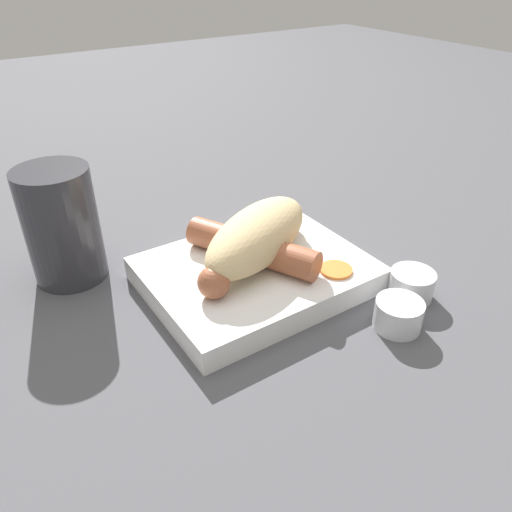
{
  "coord_description": "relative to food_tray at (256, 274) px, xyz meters",
  "views": [
    {
      "loc": [
        0.25,
        0.38,
        0.33
      ],
      "look_at": [
        0.0,
        0.0,
        0.04
      ],
      "focal_mm": 35.0,
      "sensor_mm": 36.0,
      "label": 1
    }
  ],
  "objects": [
    {
      "name": "pickled_veggies",
      "position": [
        -0.05,
        0.04,
        0.02
      ],
      "size": [
        0.07,
        0.08,
        0.0
      ],
      "color": "#F99E4C",
      "rests_on": "food_tray"
    },
    {
      "name": "condiment_cup_far",
      "position": [
        -0.13,
        0.11,
        -0.0
      ],
      "size": [
        0.05,
        0.05,
        0.03
      ],
      "color": "silver",
      "rests_on": "ground_plane"
    },
    {
      "name": "bread_roll",
      "position": [
        -0.01,
        -0.01,
        0.04
      ],
      "size": [
        0.19,
        0.14,
        0.06
      ],
      "color": "#DBBC84",
      "rests_on": "food_tray"
    },
    {
      "name": "sausage",
      "position": [
        -0.0,
        -0.01,
        0.03
      ],
      "size": [
        0.17,
        0.15,
        0.03
      ],
      "color": "#9E5638",
      "rests_on": "food_tray"
    },
    {
      "name": "ground_plane",
      "position": [
        0.0,
        0.0,
        -0.01
      ],
      "size": [
        3.0,
        3.0,
        0.0
      ],
      "primitive_type": "plane",
      "color": "#4C4C51"
    },
    {
      "name": "condiment_cup_near",
      "position": [
        -0.08,
        0.14,
        -0.0
      ],
      "size": [
        0.05,
        0.05,
        0.03
      ],
      "color": "silver",
      "rests_on": "ground_plane"
    },
    {
      "name": "food_tray",
      "position": [
        0.0,
        0.0,
        0.0
      ],
      "size": [
        0.24,
        0.19,
        0.03
      ],
      "color": "white",
      "rests_on": "ground_plane"
    },
    {
      "name": "drink_glass",
      "position": [
        0.17,
        -0.13,
        0.05
      ],
      "size": [
        0.08,
        0.08,
        0.13
      ],
      "color": "#333338",
      "rests_on": "ground_plane"
    }
  ]
}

